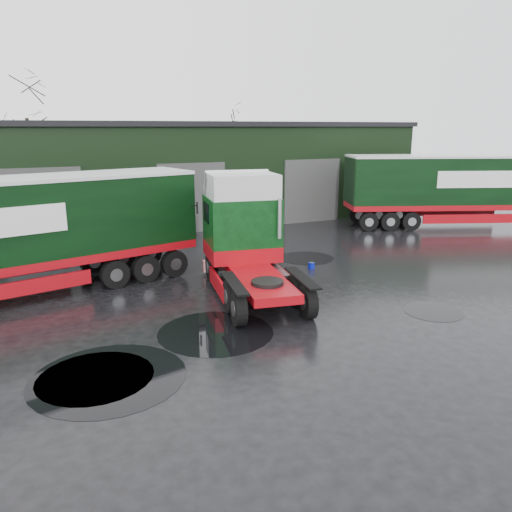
{
  "coord_description": "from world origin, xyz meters",
  "views": [
    {
      "loc": [
        -6.75,
        -13.58,
        5.98
      ],
      "look_at": [
        0.21,
        1.39,
        1.7
      ],
      "focal_mm": 35.0,
      "sensor_mm": 36.0,
      "label": 1
    }
  ],
  "objects": [
    {
      "name": "tree_back_a",
      "position": [
        -6.0,
        30.0,
        4.75
      ],
      "size": [
        4.4,
        4.4,
        9.5
      ],
      "primitive_type": null,
      "color": "black",
      "rests_on": "ground"
    },
    {
      "name": "wash_bucket",
      "position": [
        4.24,
        4.35,
        0.13
      ],
      "size": [
        0.34,
        0.34,
        0.26
      ],
      "primitive_type": "cylinder",
      "rotation": [
        0.0,
        0.0,
        0.22
      ],
      "color": "#0811AE",
      "rests_on": "ground"
    },
    {
      "name": "trailer_left",
      "position": [
        -7.5,
        5.59,
        2.16
      ],
      "size": [
        14.19,
        5.77,
        4.32
      ],
      "primitive_type": null,
      "rotation": [
        0.0,
        0.0,
        1.79
      ],
      "color": "silver",
      "rests_on": "ground"
    },
    {
      "name": "puddle_3",
      "position": [
        5.24,
        -1.87,
        0.0
      ],
      "size": [
        1.96,
        1.96,
        0.01
      ],
      "primitive_type": "cylinder",
      "color": "black",
      "rests_on": "ground"
    },
    {
      "name": "ground",
      "position": [
        0.0,
        0.0,
        0.0
      ],
      "size": [
        100.0,
        100.0,
        0.0
      ],
      "primitive_type": "plane",
      "color": "black"
    },
    {
      "name": "puddle_0",
      "position": [
        -1.99,
        -0.44,
        0.0
      ],
      "size": [
        3.49,
        3.49,
        0.01
      ],
      "primitive_type": "cylinder",
      "color": "black",
      "rests_on": "ground"
    },
    {
      "name": "puddle_2",
      "position": [
        -5.64,
        -1.79,
        0.0
      ],
      "size": [
        2.84,
        2.84,
        0.01
      ],
      "primitive_type": "cylinder",
      "color": "black",
      "rests_on": "ground"
    },
    {
      "name": "hero_tractor",
      "position": [
        0.41,
        1.99,
        2.17
      ],
      "size": [
        4.14,
        7.4,
        4.34
      ],
      "primitive_type": null,
      "rotation": [
        0.0,
        0.0,
        -0.18
      ],
      "color": "black",
      "rests_on": "ground"
    },
    {
      "name": "tree_back_b",
      "position": [
        10.0,
        30.0,
        3.75
      ],
      "size": [
        4.4,
        4.4,
        7.5
      ],
      "primitive_type": null,
      "color": "black",
      "rests_on": "ground"
    },
    {
      "name": "lorry_right",
      "position": [
        17.0,
        9.0,
        2.19
      ],
      "size": [
        16.57,
        8.8,
        4.38
      ],
      "primitive_type": null,
      "rotation": [
        0.0,
        0.0,
        -1.95
      ],
      "color": "silver",
      "rests_on": "ground"
    },
    {
      "name": "puddle_4",
      "position": [
        -5.36,
        -1.95,
        0.0
      ],
      "size": [
        3.83,
        3.83,
        0.01
      ],
      "primitive_type": "cylinder",
      "color": "black",
      "rests_on": "ground"
    },
    {
      "name": "warehouse",
      "position": [
        2.0,
        20.0,
        3.16
      ],
      "size": [
        32.4,
        12.4,
        6.3
      ],
      "color": "black",
      "rests_on": "ground"
    },
    {
      "name": "puddle_1",
      "position": [
        4.96,
        5.98,
        0.0
      ],
      "size": [
        2.55,
        2.55,
        0.01
      ],
      "primitive_type": "cylinder",
      "color": "black",
      "rests_on": "ground"
    }
  ]
}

